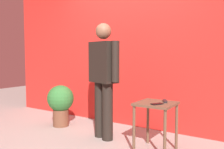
{
  "coord_description": "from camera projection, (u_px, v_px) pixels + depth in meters",
  "views": [
    {
      "loc": [
        2.07,
        -2.29,
        1.19
      ],
      "look_at": [
        0.2,
        0.55,
        0.92
      ],
      "focal_mm": 39.83,
      "sensor_mm": 36.0,
      "label": 1
    }
  ],
  "objects": [
    {
      "name": "side_table",
      "position": [
        156.0,
        112.0,
        3.05
      ],
      "size": [
        0.45,
        0.45,
        0.61
      ],
      "color": "brown",
      "rests_on": "ground_plane"
    },
    {
      "name": "ground_plane",
      "position": [
        75.0,
        149.0,
        3.13
      ],
      "size": [
        12.0,
        12.0,
        0.0
      ],
      "primitive_type": "plane",
      "color": "#9E9991"
    },
    {
      "name": "tv_remote",
      "position": [
        165.0,
        101.0,
        3.08
      ],
      "size": [
        0.11,
        0.17,
        0.02
      ],
      "primitive_type": "cube",
      "rotation": [
        0.0,
        0.0,
        0.45
      ],
      "color": "black",
      "rests_on": "side_table"
    },
    {
      "name": "standing_person",
      "position": [
        104.0,
        75.0,
        3.49
      ],
      "size": [
        0.64,
        0.35,
        1.63
      ],
      "color": "black",
      "rests_on": "ground_plane"
    },
    {
      "name": "back_wall_red",
      "position": [
        129.0,
        29.0,
        4.15
      ],
      "size": [
        5.32,
        0.12,
        3.26
      ],
      "primitive_type": "cube",
      "color": "red",
      "rests_on": "ground_plane"
    },
    {
      "name": "potted_plant",
      "position": [
        61.0,
        102.0,
        4.14
      ],
      "size": [
        0.44,
        0.44,
        0.69
      ],
      "color": "brown",
      "rests_on": "ground_plane"
    },
    {
      "name": "cell_phone",
      "position": [
        157.0,
        104.0,
        2.93
      ],
      "size": [
        0.13,
        0.16,
        0.01
      ],
      "primitive_type": "cube",
      "rotation": [
        0.0,
        0.0,
        -0.51
      ],
      "color": "black",
      "rests_on": "side_table"
    }
  ]
}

